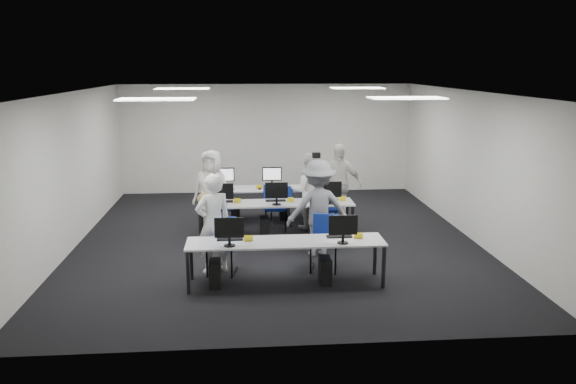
{
  "coord_description": "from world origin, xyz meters",
  "views": [
    {
      "loc": [
        -0.66,
        -11.03,
        3.51
      ],
      "look_at": [
        0.23,
        -0.02,
        1.0
      ],
      "focal_mm": 35.0,
      "sensor_mm": 36.0,
      "label": 1
    }
  ],
  "objects": [
    {
      "name": "photographer",
      "position": [
        0.71,
        -1.02,
        0.91
      ],
      "size": [
        1.24,
        0.79,
        1.82
      ],
      "primitive_type": "imported",
      "rotation": [
        0.0,
        0.0,
        3.25
      ],
      "color": "slate",
      "rests_on": "ground"
    },
    {
      "name": "dslr_camera",
      "position": [
        0.69,
        -0.84,
        1.88
      ],
      "size": [
        0.16,
        0.19,
        0.1
      ],
      "primitive_type": "cube",
      "rotation": [
        0.0,
        0.0,
        3.25
      ],
      "color": "black",
      "rests_on": "photographer"
    },
    {
      "name": "chair_2",
      "position": [
        -1.18,
        0.87,
        0.29
      ],
      "size": [
        0.55,
        0.58,
        0.93
      ],
      "rotation": [
        0.0,
        0.0,
        0.21
      ],
      "color": "navy",
      "rests_on": "ground"
    },
    {
      "name": "chair_7",
      "position": [
        1.0,
        1.05,
        0.3
      ],
      "size": [
        0.61,
        0.64,
        0.96
      ],
      "rotation": [
        0.0,
        0.0,
        -0.33
      ],
      "color": "navy",
      "rests_on": "ground"
    },
    {
      "name": "chair_0",
      "position": [
        -1.05,
        -1.82,
        0.3
      ],
      "size": [
        0.55,
        0.58,
        0.95
      ],
      "rotation": [
        0.0,
        0.0,
        -0.18
      ],
      "color": "navy",
      "rests_on": "ground"
    },
    {
      "name": "desk_mid",
      "position": [
        0.0,
        0.2,
        0.68
      ],
      "size": [
        3.2,
        0.7,
        0.73
      ],
      "color": "silver",
      "rests_on": "ground"
    },
    {
      "name": "student_2",
      "position": [
        -1.35,
        0.9,
        0.87
      ],
      "size": [
        0.99,
        0.81,
        1.73
      ],
      "primitive_type": "imported",
      "rotation": [
        0.0,
        0.0,
        -0.36
      ],
      "color": "silver",
      "rests_on": "ground"
    },
    {
      "name": "room",
      "position": [
        0.0,
        0.0,
        1.5
      ],
      "size": [
        9.0,
        9.02,
        3.0
      ],
      "color": "black",
      "rests_on": "ground"
    },
    {
      "name": "chair_3",
      "position": [
        -0.0,
        0.72,
        0.3
      ],
      "size": [
        0.49,
        0.53,
        0.96
      ],
      "rotation": [
        0.0,
        0.0,
        0.04
      ],
      "color": "navy",
      "rests_on": "ground"
    },
    {
      "name": "desk_back",
      "position": [
        0.0,
        1.6,
        0.68
      ],
      "size": [
        3.2,
        0.7,
        0.73
      ],
      "color": "silver",
      "rests_on": "ground"
    },
    {
      "name": "equipment_front",
      "position": [
        -0.19,
        -2.42,
        0.36
      ],
      "size": [
        2.51,
        0.41,
        1.19
      ],
      "color": "#0C339C",
      "rests_on": "desk_front"
    },
    {
      "name": "chair_6",
      "position": [
        0.17,
        1.05,
        0.29
      ],
      "size": [
        0.48,
        0.52,
        0.93
      ],
      "rotation": [
        0.0,
        0.0,
        0.06
      ],
      "color": "navy",
      "rests_on": "ground"
    },
    {
      "name": "ceiling_panels",
      "position": [
        0.0,
        0.0,
        2.98
      ],
      "size": [
        5.2,
        4.6,
        0.02
      ],
      "color": "white",
      "rests_on": "room"
    },
    {
      "name": "chair_5",
      "position": [
        -1.08,
        0.97,
        0.29
      ],
      "size": [
        0.59,
        0.61,
        0.91
      ],
      "rotation": [
        0.0,
        0.0,
        -0.36
      ],
      "color": "navy",
      "rests_on": "ground"
    },
    {
      "name": "student_3",
      "position": [
        1.44,
        1.09,
        0.91
      ],
      "size": [
        1.12,
        0.61,
        1.82
      ],
      "primitive_type": "imported",
      "rotation": [
        0.0,
        0.0,
        -0.16
      ],
      "color": "silver",
      "rests_on": "ground"
    },
    {
      "name": "equipment_back",
      "position": [
        0.19,
        1.62,
        0.36
      ],
      "size": [
        2.91,
        0.41,
        1.19
      ],
      "color": "white",
      "rests_on": "desk_back"
    },
    {
      "name": "chair_4",
      "position": [
        1.22,
        0.76,
        0.26
      ],
      "size": [
        0.44,
        0.48,
        0.82
      ],
      "rotation": [
        0.0,
        0.0,
        0.1
      ],
      "color": "navy",
      "rests_on": "ground"
    },
    {
      "name": "handbag",
      "position": [
        -1.45,
        0.11,
        0.86
      ],
      "size": [
        0.35,
        0.26,
        0.26
      ],
      "primitive_type": "ellipsoid",
      "rotation": [
        0.0,
        0.0,
        0.19
      ],
      "color": "tan",
      "rests_on": "desk_mid"
    },
    {
      "name": "equipment_mid",
      "position": [
        -0.19,
        0.18,
        0.36
      ],
      "size": [
        2.91,
        0.41,
        1.19
      ],
      "color": "white",
      "rests_on": "desk_mid"
    },
    {
      "name": "chair_1",
      "position": [
        0.73,
        -1.79,
        0.3
      ],
      "size": [
        0.57,
        0.61,
        0.96
      ],
      "rotation": [
        0.0,
        0.0,
        -0.24
      ],
      "color": "navy",
      "rests_on": "ground"
    },
    {
      "name": "desk_front",
      "position": [
        0.0,
        -2.4,
        0.68
      ],
      "size": [
        3.2,
        0.7,
        0.73
      ],
      "color": "silver",
      "rests_on": "ground"
    },
    {
      "name": "student_1",
      "position": [
        0.75,
        0.76,
        0.83
      ],
      "size": [
        0.86,
        0.7,
        1.67
      ],
      "primitive_type": "imported",
      "rotation": [
        0.0,
        0.0,
        3.05
      ],
      "color": "silver",
      "rests_on": "ground"
    },
    {
      "name": "student_0",
      "position": [
        -1.19,
        -1.77,
        0.87
      ],
      "size": [
        0.75,
        0.64,
        1.74
      ],
      "primitive_type": "imported",
      "rotation": [
        0.0,
        0.0,
        3.56
      ],
      "color": "silver",
      "rests_on": "ground"
    }
  ]
}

